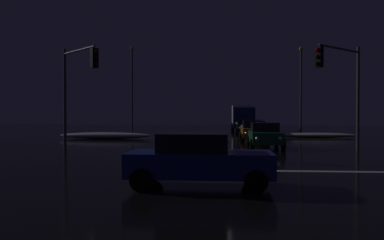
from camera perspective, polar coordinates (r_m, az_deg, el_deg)
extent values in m
cube|color=black|center=(15.62, 0.89, -7.14)|extent=(120.00, 120.00, 0.10)
cube|color=white|center=(23.70, 2.11, -4.24)|extent=(0.35, 13.96, 0.01)
cube|color=yellow|center=(35.27, 2.87, -2.54)|extent=(22.00, 0.15, 0.01)
ellipsoid|color=white|center=(35.26, -11.91, -2.12)|extent=(7.87, 1.50, 0.54)
ellipsoid|color=white|center=(37.58, 16.73, -2.04)|extent=(7.15, 1.50, 0.43)
cube|color=#14512D|center=(25.75, 10.08, -2.35)|extent=(1.80, 4.20, 0.70)
cube|color=black|center=(25.92, 10.04, -0.95)|extent=(1.60, 2.00, 0.55)
cylinder|color=black|center=(24.35, 12.55, -3.38)|extent=(0.22, 0.64, 0.64)
cylinder|color=black|center=(24.16, 8.31, -3.40)|extent=(0.22, 0.64, 0.64)
cylinder|color=black|center=(27.41, 11.63, -2.89)|extent=(0.22, 0.64, 0.64)
cylinder|color=black|center=(27.25, 7.87, -2.90)|extent=(0.22, 0.64, 0.64)
sphere|color=#F9EFC6|center=(23.72, 12.15, -2.52)|extent=(0.22, 0.22, 0.22)
sphere|color=#F9EFC6|center=(23.58, 9.01, -2.53)|extent=(0.22, 0.22, 0.22)
cube|color=#C66014|center=(31.75, 8.55, -1.73)|extent=(1.80, 4.20, 0.70)
cube|color=black|center=(31.93, 8.53, -0.59)|extent=(1.60, 2.00, 0.55)
cylinder|color=black|center=(30.31, 10.46, -2.52)|extent=(0.22, 0.64, 0.64)
cylinder|color=black|center=(30.17, 7.05, -2.53)|extent=(0.22, 0.64, 0.64)
cylinder|color=black|center=(33.38, 9.90, -2.20)|extent=(0.22, 0.64, 0.64)
cylinder|color=black|center=(33.26, 6.81, -2.20)|extent=(0.22, 0.64, 0.64)
sphere|color=#F9EFC6|center=(29.69, 10.09, -1.82)|extent=(0.22, 0.22, 0.22)
sphere|color=#F9EFC6|center=(29.59, 7.59, -1.82)|extent=(0.22, 0.22, 0.22)
cube|color=silver|center=(37.32, 8.31, -1.33)|extent=(1.80, 4.20, 0.70)
cube|color=black|center=(37.50, 8.29, -0.36)|extent=(1.60, 2.00, 0.55)
cylinder|color=black|center=(35.86, 9.91, -1.98)|extent=(0.22, 0.64, 0.64)
cylinder|color=black|center=(35.74, 7.03, -1.99)|extent=(0.22, 0.64, 0.64)
cylinder|color=black|center=(38.95, 9.47, -1.75)|extent=(0.22, 0.64, 0.64)
cylinder|color=black|center=(38.83, 6.83, -1.75)|extent=(0.22, 0.64, 0.64)
sphere|color=#F9EFC6|center=(35.25, 9.60, -1.38)|extent=(0.22, 0.22, 0.22)
sphere|color=#F9EFC6|center=(35.16, 7.48, -1.38)|extent=(0.22, 0.22, 0.22)
cube|color=black|center=(42.50, 7.46, -1.05)|extent=(1.80, 4.20, 0.70)
cube|color=black|center=(42.68, 7.45, -0.20)|extent=(1.60, 2.00, 0.55)
cylinder|color=black|center=(41.02, 8.83, -1.61)|extent=(0.22, 0.64, 0.64)
cylinder|color=black|center=(40.93, 6.32, -1.61)|extent=(0.22, 0.64, 0.64)
cylinder|color=black|center=(44.11, 8.52, -1.43)|extent=(0.22, 0.64, 0.64)
cylinder|color=black|center=(44.02, 6.19, -1.43)|extent=(0.22, 0.64, 0.64)
sphere|color=#F9EFC6|center=(40.42, 8.54, -1.08)|extent=(0.22, 0.22, 0.22)
sphere|color=#F9EFC6|center=(40.35, 6.70, -1.08)|extent=(0.22, 0.22, 0.22)
cube|color=navy|center=(46.40, 7.21, 0.31)|extent=(2.40, 2.20, 2.30)
cube|color=silver|center=(50.89, 6.96, 0.53)|extent=(2.40, 5.00, 2.60)
cylinder|color=black|center=(47.10, 8.63, -1.09)|extent=(0.28, 0.96, 0.96)
cylinder|color=black|center=(46.98, 5.71, -1.09)|extent=(0.28, 0.96, 0.96)
cylinder|color=black|center=(51.78, 8.25, -0.90)|extent=(0.28, 0.96, 0.96)
cylinder|color=black|center=(51.68, 5.59, -0.90)|extent=(0.28, 0.96, 0.96)
sphere|color=#F9EFC6|center=(45.31, 8.35, -0.47)|extent=(0.26, 0.26, 0.26)
sphere|color=#F9EFC6|center=(45.23, 6.20, -0.47)|extent=(0.26, 0.26, 0.26)
cube|color=navy|center=(12.05, 1.12, -6.10)|extent=(4.20, 1.80, 0.70)
cube|color=black|center=(12.00, 0.17, -3.13)|extent=(2.00, 1.60, 0.55)
cylinder|color=black|center=(13.00, 8.24, -7.15)|extent=(0.64, 0.22, 0.64)
cylinder|color=black|center=(11.22, 8.86, -8.44)|extent=(0.64, 0.22, 0.64)
cylinder|color=black|center=(13.16, -5.46, -7.04)|extent=(0.64, 0.22, 0.64)
cylinder|color=black|center=(11.41, -7.02, -8.28)|extent=(0.64, 0.22, 0.64)
sphere|color=#F9EFC6|center=(12.75, 10.89, -5.50)|extent=(0.22, 0.22, 0.22)
sphere|color=#F9EFC6|center=(11.47, 11.62, -6.23)|extent=(0.22, 0.22, 0.22)
cylinder|color=#4C4C51|center=(25.18, 22.03, 2.71)|extent=(0.18, 0.18, 5.91)
cylinder|color=#4C4C51|center=(23.66, 19.82, 9.30)|extent=(2.91, 2.91, 0.12)
cube|color=black|center=(21.88, 17.20, 8.35)|extent=(0.46, 0.46, 1.05)
sphere|color=red|center=(21.80, 16.97, 9.29)|extent=(0.22, 0.22, 0.22)
sphere|color=black|center=(21.75, 16.97, 8.40)|extent=(0.22, 0.22, 0.22)
sphere|color=black|center=(21.71, 16.97, 7.49)|extent=(0.22, 0.22, 0.22)
cylinder|color=#4C4C51|center=(25.82, -17.21, 2.79)|extent=(0.18, 0.18, 5.99)
cylinder|color=#4C4C51|center=(24.34, -15.46, 9.29)|extent=(2.75, 2.75, 0.12)
cube|color=black|center=(22.58, -13.39, 8.36)|extent=(0.46, 0.46, 1.05)
sphere|color=red|center=(22.48, -13.21, 9.28)|extent=(0.22, 0.22, 0.22)
sphere|color=black|center=(22.44, -13.21, 8.41)|extent=(0.22, 0.22, 0.22)
sphere|color=black|center=(22.39, -13.20, 7.53)|extent=(0.22, 0.22, 0.22)
cylinder|color=#424247|center=(46.39, -8.31, 3.97)|extent=(0.20, 0.20, 9.19)
sphere|color=#F9AD47|center=(46.89, -8.33, 9.80)|extent=(0.44, 0.44, 0.44)
cylinder|color=#424247|center=(46.00, 14.86, 3.80)|extent=(0.20, 0.20, 8.91)
sphere|color=#F9AD47|center=(46.46, 14.88, 9.51)|extent=(0.44, 0.44, 0.44)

